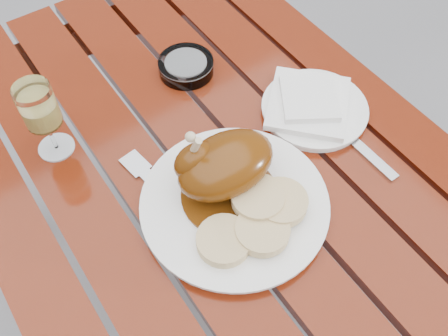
# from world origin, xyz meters

# --- Properties ---
(ground) EXTENTS (60.00, 60.00, 0.00)m
(ground) POSITION_xyz_m (0.00, 0.00, 0.00)
(ground) COLOR slate
(ground) RESTS_ON ground
(table) EXTENTS (0.80, 1.20, 0.75)m
(table) POSITION_xyz_m (0.00, 0.00, 0.38)
(table) COLOR maroon
(table) RESTS_ON ground
(dinner_plate) EXTENTS (0.41, 0.41, 0.02)m
(dinner_plate) POSITION_xyz_m (-0.02, -0.09, 0.76)
(dinner_plate) COLOR white
(dinner_plate) RESTS_ON table
(roast_duck) EXTENTS (0.18, 0.17, 0.12)m
(roast_duck) POSITION_xyz_m (-0.02, -0.04, 0.82)
(roast_duck) COLOR #4F2609
(roast_duck) RESTS_ON dinner_plate
(bread_dumplings) EXTENTS (0.20, 0.13, 0.03)m
(bread_dumplings) POSITION_xyz_m (-0.02, -0.14, 0.79)
(bread_dumplings) COLOR #D4B781
(bread_dumplings) RESTS_ON dinner_plate
(wine_glass) EXTENTS (0.08, 0.08, 0.16)m
(wine_glass) POSITION_xyz_m (-0.22, 0.20, 0.83)
(wine_glass) COLOR #D4C360
(wine_glass) RESTS_ON table
(side_plate) EXTENTS (0.23, 0.23, 0.02)m
(side_plate) POSITION_xyz_m (0.23, 0.00, 0.76)
(side_plate) COLOR white
(side_plate) RESTS_ON table
(napkin) EXTENTS (0.22, 0.22, 0.01)m
(napkin) POSITION_xyz_m (0.22, 0.01, 0.77)
(napkin) COLOR white
(napkin) RESTS_ON side_plate
(ashtray) EXTENTS (0.15, 0.15, 0.03)m
(ashtray) POSITION_xyz_m (0.08, 0.24, 0.76)
(ashtray) COLOR #B2B7BC
(ashtray) RESTS_ON table
(fork) EXTENTS (0.05, 0.19, 0.01)m
(fork) POSITION_xyz_m (-0.11, 0.00, 0.75)
(fork) COLOR gray
(fork) RESTS_ON table
(knife) EXTENTS (0.02, 0.21, 0.01)m
(knife) POSITION_xyz_m (0.24, -0.10, 0.75)
(knife) COLOR gray
(knife) RESTS_ON table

